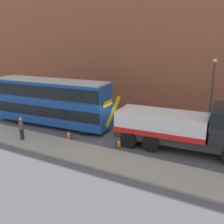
{
  "coord_description": "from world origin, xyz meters",
  "views": [
    {
      "loc": [
        8.96,
        -16.98,
        7.32
      ],
      "look_at": [
        -0.09,
        -0.41,
        2.0
      ],
      "focal_mm": 40.99,
      "sensor_mm": 36.0,
      "label": 1
    }
  ],
  "objects": [
    {
      "name": "building_facade",
      "position": [
        0.0,
        8.51,
        8.07
      ],
      "size": [
        60.0,
        1.5,
        16.0
      ],
      "color": "#935138",
      "rests_on": "ground_plane"
    },
    {
      "name": "street_lamp",
      "position": [
        6.12,
        6.31,
        3.47
      ],
      "size": [
        0.36,
        0.36,
        5.83
      ],
      "color": "#38383D",
      "rests_on": "ground_plane"
    },
    {
      "name": "recovery_tow_truck",
      "position": [
        5.67,
        -0.37,
        1.76
      ],
      "size": [
        10.22,
        3.26,
        3.67
      ],
      "rotation": [
        0.0,
        0.0,
        0.07
      ],
      "color": "#2D2D2D",
      "rests_on": "ground_plane"
    },
    {
      "name": "traffic_cone_midway",
      "position": [
        1.36,
        -2.02,
        0.34
      ],
      "size": [
        0.36,
        0.36,
        0.72
      ],
      "color": "orange",
      "rests_on": "ground_plane"
    },
    {
      "name": "ground_plane",
      "position": [
        0.0,
        0.0,
        0.0
      ],
      "size": [
        120.0,
        120.0,
        0.0
      ],
      "primitive_type": "plane",
      "color": "#4C4C51"
    },
    {
      "name": "double_decker_bus",
      "position": [
        -6.19,
        -0.4,
        2.23
      ],
      "size": [
        11.16,
        3.32,
        4.06
      ],
      "rotation": [
        0.0,
        0.0,
        0.07
      ],
      "color": "#19479E",
      "rests_on": "ground_plane"
    },
    {
      "name": "traffic_cone_near_bus",
      "position": [
        -2.73,
        -2.47,
        0.34
      ],
      "size": [
        0.36,
        0.36,
        0.72
      ],
      "color": "orange",
      "rests_on": "ground_plane"
    },
    {
      "name": "pedestrian_onlooker",
      "position": [
        -5.52,
        -4.49,
        0.99
      ],
      "size": [
        0.45,
        0.48,
        1.71
      ],
      "rotation": [
        0.0,
        0.0,
        0.64
      ],
      "color": "#232333",
      "rests_on": "near_kerb"
    },
    {
      "name": "near_kerb",
      "position": [
        0.0,
        -4.2,
        0.07
      ],
      "size": [
        60.0,
        2.8,
        0.15
      ],
      "primitive_type": "cube",
      "color": "gray",
      "rests_on": "ground_plane"
    }
  ]
}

